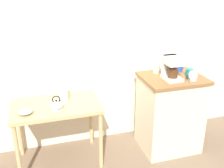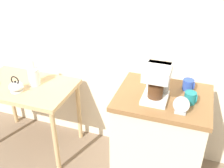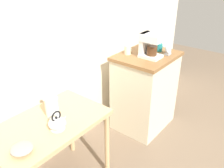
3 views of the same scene
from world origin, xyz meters
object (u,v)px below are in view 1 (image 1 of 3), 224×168
teakettle (57,105)px  glass_carafe_vase (63,94)px  coffee_maker (172,67)px  mug_blue (179,68)px  bowl_stoneware (25,112)px  mug_dark_teal (190,73)px  table_clock (193,76)px  mug_small_cream (156,69)px

teakettle → glass_carafe_vase: 0.19m
coffee_maker → mug_blue: size_ratio=2.87×
bowl_stoneware → mug_dark_teal: size_ratio=1.70×
coffee_maker → mug_blue: coffee_maker is taller
mug_dark_teal → mug_blue: bearing=99.0°
table_clock → coffee_maker: bearing=146.3°
mug_blue → mug_small_cream: (-0.28, 0.03, 0.01)m
teakettle → mug_small_cream: size_ratio=1.64×
bowl_stoneware → glass_carafe_vase: bearing=23.6°
glass_carafe_vase → teakettle: bearing=-117.8°
bowl_stoneware → mug_small_cream: mug_small_cream is taller
teakettle → mug_dark_teal: size_ratio=1.82×
mug_blue → mug_dark_teal: 0.19m
glass_carafe_vase → mug_small_cream: bearing=2.2°
mug_small_cream → bowl_stoneware: bearing=-171.9°
coffee_maker → teakettle: bearing=178.8°
teakettle → mug_blue: size_ratio=1.80×
mug_dark_teal → table_clock: 0.15m
mug_blue → mug_dark_teal: (0.03, -0.18, 0.00)m
glass_carafe_vase → coffee_maker: size_ratio=0.97×
coffee_maker → mug_dark_teal: 0.26m
bowl_stoneware → mug_small_cream: size_ratio=1.53×
mug_blue → bowl_stoneware: bearing=-174.2°
teakettle → table_clock: bearing=-6.0°
mug_small_cream → mug_blue: bearing=-6.5°
mug_dark_teal → table_clock: (-0.05, -0.14, 0.01)m
bowl_stoneware → coffee_maker: size_ratio=0.59×
mug_dark_teal → mug_small_cream: (-0.31, 0.22, 0.01)m
bowl_stoneware → coffee_maker: 1.61m
glass_carafe_vase → coffee_maker: (1.18, -0.19, 0.26)m
mug_blue → mug_small_cream: size_ratio=0.91×
bowl_stoneware → teakettle: teakettle is taller
bowl_stoneware → table_clock: (1.77, -0.14, 0.23)m
glass_carafe_vase → mug_small_cream: 1.12m
coffee_maker → mug_blue: bearing=43.1°
teakettle → glass_carafe_vase: glass_carafe_vase is taller
teakettle → coffee_maker: 1.30m
coffee_maker → mug_dark_teal: bearing=3.5°
mug_small_cream → table_clock: 0.45m
mug_dark_teal → mug_small_cream: mug_small_cream is taller
teakettle → table_clock: table_clock is taller
teakettle → glass_carafe_vase: bearing=62.2°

